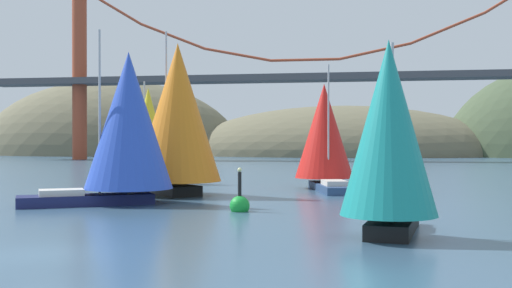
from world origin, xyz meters
name	(u,v)px	position (x,y,z in m)	size (l,w,h in m)	color
ground_plane	(41,254)	(0.00, 0.00, 0.00)	(360.00, 360.00, 0.00)	#385670
headland_left	(110,154)	(-55.00, 135.00, 0.00)	(70.11, 44.00, 38.93)	#6B664C
headland_center	(341,155)	(5.00, 135.00, 0.00)	(79.75, 44.00, 24.31)	#6B664C
suspension_bridge	(305,74)	(0.00, 95.00, 15.94)	(124.31, 6.00, 33.86)	#A34228
sailboat_teal_sail	(389,134)	(11.86, 5.49, 4.13)	(4.34, 7.14, 7.94)	black
sailboat_yellow_sail	(148,133)	(-8.27, 33.80, 4.48)	(6.56, 7.76, 9.25)	#B7B2A8
sailboat_red_spinnaker	(325,134)	(7.74, 30.27, 4.36)	(5.66, 9.56, 9.71)	navy
sailboat_blue_spinnaker	(126,124)	(-3.41, 16.43, 4.88)	(9.79, 7.83, 10.53)	#191E4C
sailboat_orange_sail	(177,115)	(-2.04, 22.36, 5.61)	(9.85, 9.98, 11.72)	black
channel_buoy	(240,205)	(4.19, 13.65, 0.37)	(1.10, 1.10, 2.64)	green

